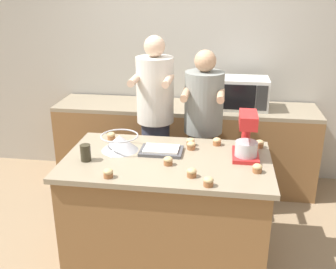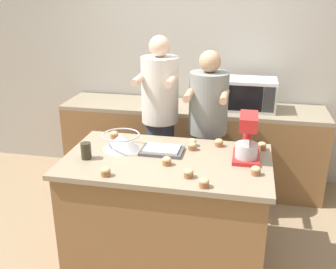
# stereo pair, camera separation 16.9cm
# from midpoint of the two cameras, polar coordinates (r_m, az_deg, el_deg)

# --- Properties ---
(ground_plane) EXTENTS (16.00, 16.00, 0.00)m
(ground_plane) POSITION_cam_midpoint_polar(r_m,az_deg,el_deg) (3.47, -1.57, -16.92)
(ground_plane) COLOR #937A5B
(back_wall) EXTENTS (10.00, 0.06, 2.70)m
(back_wall) POSITION_cam_midpoint_polar(r_m,az_deg,el_deg) (4.47, 1.95, 10.83)
(back_wall) COLOR #B2ADA3
(back_wall) RESTS_ON ground_plane
(island_counter) EXTENTS (1.58, 0.92, 0.88)m
(island_counter) POSITION_cam_midpoint_polar(r_m,az_deg,el_deg) (3.22, -1.65, -10.67)
(island_counter) COLOR olive
(island_counter) RESTS_ON ground_plane
(back_counter) EXTENTS (2.80, 0.60, 0.92)m
(back_counter) POSITION_cam_midpoint_polar(r_m,az_deg,el_deg) (4.38, 1.30, -1.53)
(back_counter) COLOR olive
(back_counter) RESTS_ON ground_plane
(person_left) EXTENTS (0.36, 0.51, 1.72)m
(person_left) POSITION_cam_midpoint_polar(r_m,az_deg,el_deg) (3.73, -3.14, 1.67)
(person_left) COLOR #33384C
(person_left) RESTS_ON ground_plane
(person_right) EXTENTS (0.37, 0.52, 1.60)m
(person_right) POSITION_cam_midpoint_polar(r_m,az_deg,el_deg) (3.70, 3.79, 0.34)
(person_right) COLOR brown
(person_right) RESTS_ON ground_plane
(stand_mixer) EXTENTS (0.20, 0.30, 0.36)m
(stand_mixer) POSITION_cam_midpoint_polar(r_m,az_deg,el_deg) (3.02, 9.79, -0.53)
(stand_mixer) COLOR red
(stand_mixer) RESTS_ON island_counter
(mixing_bowl) EXTENTS (0.30, 0.30, 0.13)m
(mixing_bowl) POSITION_cam_midpoint_polar(r_m,az_deg,el_deg) (3.18, -8.54, -1.11)
(mixing_bowl) COLOR #BCBCC1
(mixing_bowl) RESTS_ON island_counter
(baking_tray) EXTENTS (0.33, 0.23, 0.04)m
(baking_tray) POSITION_cam_midpoint_polar(r_m,az_deg,el_deg) (3.12, -2.53, -2.33)
(baking_tray) COLOR #4C4C51
(baking_tray) RESTS_ON island_counter
(microwave_oven) EXTENTS (0.55, 0.35, 0.32)m
(microwave_oven) POSITION_cam_midpoint_polar(r_m,az_deg,el_deg) (4.16, 9.41, 5.94)
(microwave_oven) COLOR silver
(microwave_oven) RESTS_ON back_counter
(drinking_glass) EXTENTS (0.08, 0.08, 0.13)m
(drinking_glass) POSITION_cam_midpoint_polar(r_m,az_deg,el_deg) (3.04, -13.44, -2.62)
(drinking_glass) COLOR #332D1E
(drinking_glass) RESTS_ON island_counter
(cupcake_0) EXTENTS (0.07, 0.07, 0.07)m
(cupcake_0) POSITION_cam_midpoint_polar(r_m,az_deg,el_deg) (3.17, 1.88, -1.63)
(cupcake_0) COLOR #9E6038
(cupcake_0) RESTS_ON island_counter
(cupcake_1) EXTENTS (0.07, 0.07, 0.07)m
(cupcake_1) POSITION_cam_midpoint_polar(r_m,az_deg,el_deg) (3.27, 11.72, -1.33)
(cupcake_1) COLOR #9E6038
(cupcake_1) RESTS_ON island_counter
(cupcake_2) EXTENTS (0.07, 0.07, 0.07)m
(cupcake_2) POSITION_cam_midpoint_polar(r_m,az_deg,el_deg) (2.84, 11.19, -4.83)
(cupcake_2) COLOR #9E6038
(cupcake_2) RESTS_ON island_counter
(cupcake_3) EXTENTS (0.07, 0.07, 0.07)m
(cupcake_3) POSITION_cam_midpoint_polar(r_m,az_deg,el_deg) (3.24, 1.81, -1.07)
(cupcake_3) COLOR #9E6038
(cupcake_3) RESTS_ON island_counter
(cupcake_4) EXTENTS (0.07, 0.07, 0.07)m
(cupcake_4) POSITION_cam_midpoint_polar(r_m,az_deg,el_deg) (3.42, -9.65, -0.19)
(cupcake_4) COLOR #9E6038
(cupcake_4) RESTS_ON island_counter
(cupcake_5) EXTENTS (0.07, 0.07, 0.07)m
(cupcake_5) POSITION_cam_midpoint_polar(r_m,az_deg,el_deg) (2.61, 4.04, -6.85)
(cupcake_5) COLOR #9E6038
(cupcake_5) RESTS_ON island_counter
(cupcake_6) EXTENTS (0.07, 0.07, 0.07)m
(cupcake_6) POSITION_cam_midpoint_polar(r_m,az_deg,el_deg) (2.90, -1.65, -3.85)
(cupcake_6) COLOR #9E6038
(cupcake_6) RESTS_ON island_counter
(cupcake_7) EXTENTS (0.07, 0.07, 0.07)m
(cupcake_7) POSITION_cam_midpoint_polar(r_m,az_deg,el_deg) (2.72, 1.68, -5.56)
(cupcake_7) COLOR #9E6038
(cupcake_7) RESTS_ON island_counter
(cupcake_8) EXTENTS (0.07, 0.07, 0.07)m
(cupcake_8) POSITION_cam_midpoint_polar(r_m,az_deg,el_deg) (3.27, 5.66, -1.02)
(cupcake_8) COLOR #9E6038
(cupcake_8) RESTS_ON island_counter
(cupcake_9) EXTENTS (0.07, 0.07, 0.07)m
(cupcake_9) POSITION_cam_midpoint_polar(r_m,az_deg,el_deg) (2.76, -10.42, -5.56)
(cupcake_9) COLOR #9E6038
(cupcake_9) RESTS_ON island_counter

